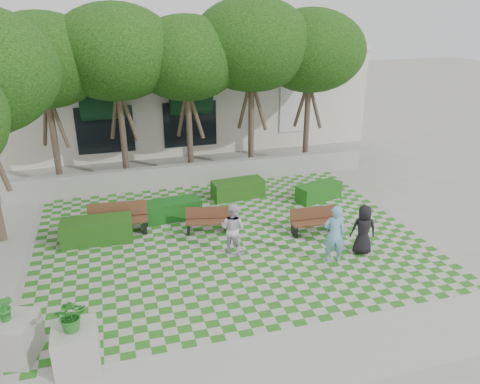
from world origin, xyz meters
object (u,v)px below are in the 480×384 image
object	(u,v)px
planter_back	(12,337)
hedge_midleft	(173,210)
bench_mid	(209,221)
person_dark	(363,230)
person_white	(233,228)
bench_east	(315,221)
hedge_east	(319,192)
planter_front	(75,339)
bench_west	(118,219)
hedge_midright	(238,189)
person_blue	(334,234)
hedge_west	(97,230)

from	to	relation	value
planter_back	hedge_midleft	bearing A→B (deg)	54.24
bench_mid	person_dark	xyz separation A→B (m)	(4.13, -2.69, 0.38)
hedge_midleft	person_white	distance (m)	3.25
bench_east	hedge_east	xyz separation A→B (m)	(1.34, 2.54, -0.09)
planter_front	hedge_midleft	bearing A→B (deg)	65.55
bench_west	hedge_east	bearing A→B (deg)	10.56
person_dark	hedge_midright	bearing A→B (deg)	-51.67
bench_west	hedge_east	world-z (taller)	bench_west
bench_west	hedge_east	size ratio (longest dim) A/B	1.10
person_blue	hedge_midleft	bearing A→B (deg)	-31.95
planter_front	hedge_midright	bearing A→B (deg)	53.78
bench_east	planter_back	bearing A→B (deg)	-154.36
bench_mid	planter_front	distance (m)	6.64
hedge_midright	planter_front	world-z (taller)	planter_front
bench_east	hedge_midleft	world-z (taller)	bench_east
hedge_west	person_white	bearing A→B (deg)	-25.41
bench_mid	hedge_midleft	xyz separation A→B (m)	(-1.00, 1.34, -0.05)
hedge_midright	planter_front	bearing A→B (deg)	-126.22
bench_west	bench_mid	bearing A→B (deg)	-9.48
bench_east	person_dark	xyz separation A→B (m)	(0.81, -1.65, 0.37)
bench_mid	hedge_midleft	distance (m)	1.68
person_white	hedge_midleft	bearing A→B (deg)	-21.08
hedge_midright	person_dark	distance (m)	5.80
bench_west	planter_back	world-z (taller)	planter_back
bench_mid	hedge_west	bearing A→B (deg)	-173.21
hedge_west	hedge_midleft	bearing A→B (deg)	21.75
bench_east	person_white	bearing A→B (deg)	-167.09
bench_east	hedge_midleft	bearing A→B (deg)	154.09
planter_back	person_blue	bearing A→B (deg)	11.81
planter_front	bench_mid	bearing A→B (deg)	52.76
hedge_east	bench_east	bearing A→B (deg)	-117.86
hedge_east	planter_front	size ratio (longest dim) A/B	1.11
bench_east	bench_west	world-z (taller)	bench_west
hedge_east	person_dark	world-z (taller)	person_dark
bench_east	bench_west	bearing A→B (deg)	166.94
planter_back	bench_east	bearing A→B (deg)	22.70
bench_east	hedge_midright	size ratio (longest dim) A/B	0.81
hedge_east	person_white	xyz separation A→B (m)	(-4.28, -3.05, 0.49)
bench_mid	person_blue	world-z (taller)	person_blue
person_blue	person_dark	world-z (taller)	person_blue
bench_west	hedge_west	bearing A→B (deg)	-143.03
bench_mid	planter_front	xyz separation A→B (m)	(-4.02, -5.29, 0.26)
hedge_east	hedge_midleft	world-z (taller)	hedge_midleft
bench_east	planter_front	bearing A→B (deg)	-147.03
hedge_midright	planter_front	distance (m)	9.74
bench_west	planter_front	world-z (taller)	planter_front
hedge_midright	person_dark	xyz separation A→B (m)	(2.40, -5.26, 0.42)
hedge_midright	person_white	size ratio (longest dim) A/B	1.25
bench_west	person_blue	distance (m)	6.99
bench_west	person_blue	bearing A→B (deg)	-26.68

